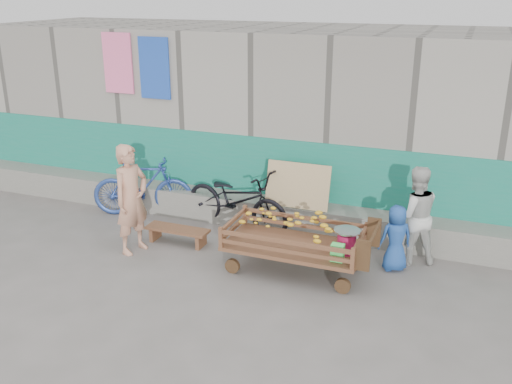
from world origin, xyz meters
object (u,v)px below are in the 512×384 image
at_px(woman, 414,215).
at_px(vendor_man, 132,199).
at_px(bicycle_dark, 237,200).
at_px(banana_cart, 292,232).
at_px(bicycle_blue, 143,187).
at_px(child, 396,238).
at_px(bench, 178,232).

bearing_deg(woman, vendor_man, -7.11).
height_order(vendor_man, bicycle_dark, vendor_man).
bearing_deg(vendor_man, banana_cart, -70.68).
relative_size(vendor_man, woman, 1.15).
bearing_deg(bicycle_blue, vendor_man, -173.44).
xyz_separation_m(vendor_man, child, (3.63, 0.77, -0.34)).
height_order(banana_cart, bench, banana_cart).
xyz_separation_m(woman, bicycle_dark, (-2.73, 0.17, -0.20)).
bearing_deg(bicycle_blue, banana_cart, -128.97).
xyz_separation_m(banana_cart, bench, (-1.87, 0.25, -0.40)).
bearing_deg(child, bench, -25.65).
bearing_deg(vendor_man, child, -63.79).
relative_size(child, bicycle_blue, 0.55).
xyz_separation_m(banana_cart, woman, (1.48, 0.89, 0.13)).
height_order(bench, bicycle_blue, bicycle_blue).
distance_m(banana_cart, bicycle_blue, 3.13).
xyz_separation_m(vendor_man, bicycle_dark, (1.09, 1.27, -0.30)).
bearing_deg(vendor_man, bicycle_blue, 40.28).
relative_size(vendor_man, bicycle_blue, 0.96).
bearing_deg(woman, bicycle_blue, -25.14).
xyz_separation_m(woman, bicycle_blue, (-4.43, 0.15, -0.20)).
bearing_deg(banana_cart, bench, 172.49).
height_order(bicycle_dark, bicycle_blue, bicycle_blue).
distance_m(vendor_man, child, 3.73).
distance_m(banana_cart, child, 1.42).
relative_size(vendor_man, child, 1.73).
bearing_deg(child, bicycle_blue, -37.76).
distance_m(vendor_man, bicycle_dark, 1.70).
bearing_deg(banana_cart, bicycle_blue, 160.57).
bearing_deg(vendor_man, bench, -31.08).
bearing_deg(woman, bicycle_dark, -26.76).
relative_size(bench, bicycle_dark, 0.51).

